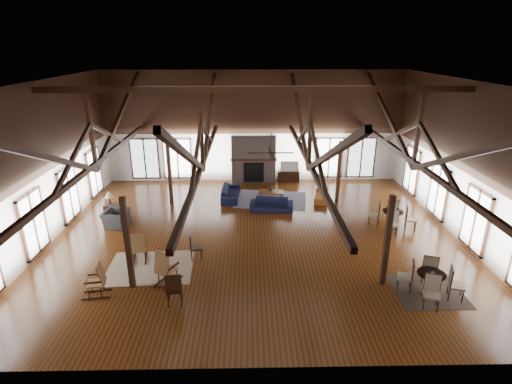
{
  "coord_description": "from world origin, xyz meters",
  "views": [
    {
      "loc": [
        -0.28,
        -14.45,
        7.28
      ],
      "look_at": [
        0.02,
        1.0,
        1.5
      ],
      "focal_mm": 28.0,
      "sensor_mm": 36.0,
      "label": 1
    }
  ],
  "objects_px": {
    "sofa_navy_front": "(271,205)",
    "armchair": "(116,218)",
    "sofa_navy_left": "(231,193)",
    "sofa_orange": "(322,195)",
    "cafe_table_far": "(392,216)",
    "cafe_table_near": "(430,280)",
    "tv_console": "(288,176)",
    "coffee_table": "(271,193)"
  },
  "relations": [
    {
      "from": "sofa_navy_left",
      "to": "cafe_table_near",
      "type": "bearing_deg",
      "value": -139.61
    },
    {
      "from": "sofa_navy_left",
      "to": "tv_console",
      "type": "height_order",
      "value": "sofa_navy_left"
    },
    {
      "from": "sofa_navy_front",
      "to": "sofa_orange",
      "type": "bearing_deg",
      "value": 33.53
    },
    {
      "from": "armchair",
      "to": "cafe_table_far",
      "type": "distance_m",
      "value": 11.64
    },
    {
      "from": "sofa_orange",
      "to": "tv_console",
      "type": "xyz_separation_m",
      "value": [
        -1.37,
        2.89,
        0.06
      ]
    },
    {
      "from": "cafe_table_near",
      "to": "sofa_orange",
      "type": "bearing_deg",
      "value": 103.68
    },
    {
      "from": "sofa_orange",
      "to": "cafe_table_far",
      "type": "xyz_separation_m",
      "value": [
        2.4,
        -3.19,
        0.27
      ]
    },
    {
      "from": "coffee_table",
      "to": "sofa_orange",
      "type": "bearing_deg",
      "value": 8.35
    },
    {
      "from": "sofa_orange",
      "to": "cafe_table_far",
      "type": "relative_size",
      "value": 0.84
    },
    {
      "from": "sofa_navy_left",
      "to": "coffee_table",
      "type": "distance_m",
      "value": 2.02
    },
    {
      "from": "sofa_navy_left",
      "to": "cafe_table_far",
      "type": "xyz_separation_m",
      "value": [
        6.9,
        -3.43,
        0.21
      ]
    },
    {
      "from": "cafe_table_far",
      "to": "tv_console",
      "type": "bearing_deg",
      "value": 121.78
    },
    {
      "from": "sofa_navy_front",
      "to": "armchair",
      "type": "bearing_deg",
      "value": -160.44
    },
    {
      "from": "armchair",
      "to": "sofa_orange",
      "type": "bearing_deg",
      "value": -65.88
    },
    {
      "from": "tv_console",
      "to": "cafe_table_far",
      "type": "bearing_deg",
      "value": -58.22
    },
    {
      "from": "cafe_table_near",
      "to": "cafe_table_far",
      "type": "relative_size",
      "value": 0.99
    },
    {
      "from": "tv_console",
      "to": "sofa_navy_left",
      "type": "bearing_deg",
      "value": -139.84
    },
    {
      "from": "coffee_table",
      "to": "cafe_table_far",
      "type": "relative_size",
      "value": 0.65
    },
    {
      "from": "sofa_navy_left",
      "to": "sofa_orange",
      "type": "bearing_deg",
      "value": -90.87
    },
    {
      "from": "sofa_navy_left",
      "to": "sofa_navy_front",
      "type": "bearing_deg",
      "value": -125.81
    },
    {
      "from": "coffee_table",
      "to": "cafe_table_near",
      "type": "xyz_separation_m",
      "value": [
        4.44,
        -7.88,
        0.09
      ]
    },
    {
      "from": "sofa_navy_front",
      "to": "tv_console",
      "type": "xyz_separation_m",
      "value": [
        1.18,
        4.17,
        0.01
      ]
    },
    {
      "from": "sofa_navy_front",
      "to": "cafe_table_far",
      "type": "relative_size",
      "value": 0.99
    },
    {
      "from": "sofa_navy_left",
      "to": "cafe_table_far",
      "type": "height_order",
      "value": "cafe_table_far"
    },
    {
      "from": "sofa_orange",
      "to": "tv_console",
      "type": "distance_m",
      "value": 3.2
    },
    {
      "from": "armchair",
      "to": "cafe_table_far",
      "type": "xyz_separation_m",
      "value": [
        11.63,
        -0.39,
        0.17
      ]
    },
    {
      "from": "sofa_navy_front",
      "to": "cafe_table_far",
      "type": "height_order",
      "value": "cafe_table_far"
    },
    {
      "from": "cafe_table_far",
      "to": "cafe_table_near",
      "type": "bearing_deg",
      "value": -95.51
    },
    {
      "from": "sofa_orange",
      "to": "cafe_table_far",
      "type": "distance_m",
      "value": 4.0
    },
    {
      "from": "sofa_navy_left",
      "to": "cafe_table_far",
      "type": "distance_m",
      "value": 7.71
    },
    {
      "from": "sofa_orange",
      "to": "armchair",
      "type": "relative_size",
      "value": 1.6
    },
    {
      "from": "sofa_navy_front",
      "to": "tv_console",
      "type": "relative_size",
      "value": 1.63
    },
    {
      "from": "coffee_table",
      "to": "tv_console",
      "type": "xyz_separation_m",
      "value": [
        1.14,
        2.96,
        -0.12
      ]
    },
    {
      "from": "sofa_navy_left",
      "to": "tv_console",
      "type": "bearing_deg",
      "value": -47.6
    },
    {
      "from": "sofa_navy_left",
      "to": "cafe_table_near",
      "type": "distance_m",
      "value": 10.43
    },
    {
      "from": "tv_console",
      "to": "armchair",
      "type": "bearing_deg",
      "value": -144.15
    },
    {
      "from": "sofa_navy_front",
      "to": "armchair",
      "type": "height_order",
      "value": "armchair"
    },
    {
      "from": "sofa_navy_left",
      "to": "sofa_orange",
      "type": "relative_size",
      "value": 1.24
    },
    {
      "from": "sofa_navy_left",
      "to": "armchair",
      "type": "bearing_deg",
      "value": 124.95
    },
    {
      "from": "sofa_navy_left",
      "to": "sofa_orange",
      "type": "xyz_separation_m",
      "value": [
        4.5,
        -0.24,
        -0.06
      ]
    },
    {
      "from": "sofa_navy_front",
      "to": "armchair",
      "type": "xyz_separation_m",
      "value": [
        -6.68,
        -1.51,
        0.05
      ]
    },
    {
      "from": "sofa_navy_left",
      "to": "coffee_table",
      "type": "bearing_deg",
      "value": -96.7
    }
  ]
}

